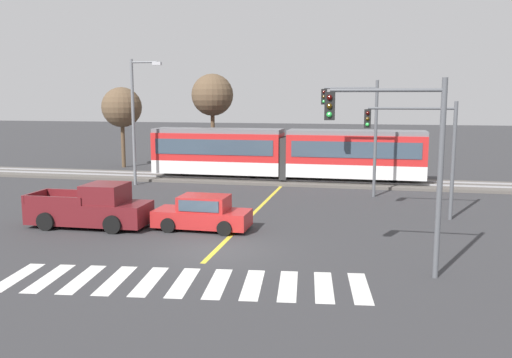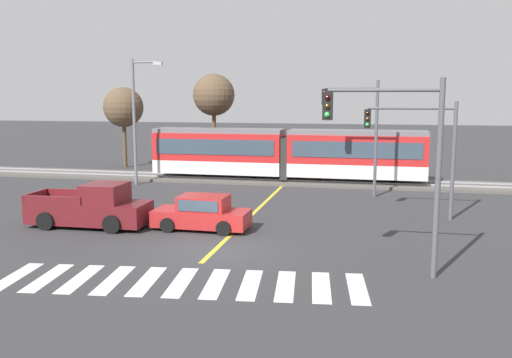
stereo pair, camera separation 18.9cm
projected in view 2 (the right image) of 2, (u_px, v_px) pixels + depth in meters
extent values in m
plane|color=#333335|center=(215.00, 250.00, 20.66)|extent=(200.00, 200.00, 0.00)
cube|color=#56514C|center=(286.00, 181.00, 37.25)|extent=(120.00, 4.00, 0.18)
cube|color=#939399|center=(285.00, 180.00, 36.54)|extent=(120.00, 0.08, 0.10)
cube|color=#939399|center=(288.00, 177.00, 37.93)|extent=(120.00, 0.08, 0.10)
cube|color=silver|center=(219.00, 166.00, 38.13)|extent=(9.00, 2.60, 0.90)
cube|color=red|center=(219.00, 146.00, 37.92)|extent=(9.00, 2.60, 1.90)
cube|color=#384756|center=(214.00, 147.00, 36.64)|extent=(8.28, 0.04, 1.04)
cube|color=slate|center=(219.00, 131.00, 37.76)|extent=(9.00, 2.39, 0.28)
cylinder|color=black|center=(254.00, 173.00, 37.67)|extent=(0.70, 0.20, 0.70)
cylinder|color=black|center=(186.00, 171.00, 38.72)|extent=(0.70, 0.20, 0.70)
cube|color=silver|center=(356.00, 170.00, 36.12)|extent=(9.00, 2.60, 0.90)
cube|color=red|center=(357.00, 149.00, 35.91)|extent=(9.00, 2.60, 1.90)
cube|color=#384756|center=(356.00, 150.00, 34.63)|extent=(8.28, 0.04, 1.04)
cube|color=slate|center=(357.00, 132.00, 35.75)|extent=(9.00, 2.39, 0.28)
cylinder|color=black|center=(394.00, 178.00, 35.67)|extent=(0.70, 0.20, 0.70)
cylinder|color=black|center=(319.00, 175.00, 36.71)|extent=(0.70, 0.20, 0.70)
cube|color=#2D2D2D|center=(286.00, 158.00, 37.02)|extent=(0.50, 2.34, 2.80)
cube|color=silver|center=(15.00, 276.00, 17.61)|extent=(0.88, 2.85, 0.01)
cube|color=silver|center=(48.00, 278.00, 17.51)|extent=(0.88, 2.85, 0.01)
cube|color=silver|center=(80.00, 279.00, 17.40)|extent=(0.88, 2.85, 0.01)
cube|color=silver|center=(113.00, 280.00, 17.29)|extent=(0.88, 2.85, 0.01)
cube|color=silver|center=(147.00, 281.00, 17.18)|extent=(0.88, 2.85, 0.01)
cube|color=silver|center=(181.00, 282.00, 17.07)|extent=(0.88, 2.85, 0.01)
cube|color=silver|center=(215.00, 283.00, 16.96)|extent=(0.88, 2.85, 0.01)
cube|color=silver|center=(250.00, 284.00, 16.86)|extent=(0.88, 2.85, 0.01)
cube|color=silver|center=(285.00, 286.00, 16.75)|extent=(0.88, 2.85, 0.01)
cube|color=silver|center=(321.00, 287.00, 16.64)|extent=(0.88, 2.85, 0.01)
cube|color=silver|center=(357.00, 288.00, 16.53)|extent=(0.88, 2.85, 0.01)
cube|color=gold|center=(253.00, 213.00, 27.17)|extent=(0.20, 16.91, 0.01)
cube|color=#B22323|center=(202.00, 218.00, 23.84)|extent=(4.22, 1.75, 0.72)
cube|color=#B22323|center=(204.00, 203.00, 23.71)|extent=(2.12, 1.55, 0.64)
cube|color=#384756|center=(182.00, 202.00, 23.93)|extent=(0.12, 1.43, 0.52)
cube|color=#384756|center=(198.00, 206.00, 22.96)|extent=(1.79, 0.06, 0.48)
cylinder|color=black|center=(168.00, 225.00, 23.33)|extent=(0.64, 0.23, 0.64)
cylinder|color=black|center=(182.00, 217.00, 24.97)|extent=(0.64, 0.23, 0.64)
cylinder|color=black|center=(224.00, 228.00, 22.76)|extent=(0.64, 0.23, 0.64)
cylinder|color=black|center=(234.00, 219.00, 24.40)|extent=(0.64, 0.23, 0.64)
cube|color=maroon|center=(89.00, 212.00, 24.35)|extent=(5.43, 2.06, 0.96)
cube|color=maroon|center=(105.00, 193.00, 24.06)|extent=(1.73, 1.87, 0.84)
cube|color=#384756|center=(121.00, 193.00, 23.91)|extent=(0.13, 1.69, 0.66)
cube|color=maroon|center=(75.00, 193.00, 25.38)|extent=(2.70, 0.17, 0.36)
cube|color=maroon|center=(53.00, 200.00, 23.60)|extent=(2.70, 0.17, 0.36)
cube|color=maroon|center=(36.00, 195.00, 24.77)|extent=(0.16, 1.96, 0.36)
cylinder|color=black|center=(131.00, 215.00, 25.04)|extent=(0.80, 0.29, 0.80)
cylinder|color=black|center=(112.00, 224.00, 23.14)|extent=(0.80, 0.29, 0.80)
cylinder|color=black|center=(69.00, 212.00, 25.65)|extent=(0.80, 0.29, 0.80)
cylinder|color=black|center=(46.00, 221.00, 23.75)|extent=(0.80, 0.29, 0.80)
cylinder|color=#515459|center=(453.00, 161.00, 25.33)|extent=(0.18, 0.18, 5.60)
cylinder|color=#515459|center=(411.00, 108.00, 25.39)|extent=(4.00, 0.12, 0.12)
cube|color=black|center=(367.00, 119.00, 25.88)|extent=(0.32, 0.28, 0.90)
sphere|color=#360605|center=(368.00, 113.00, 25.70)|extent=(0.18, 0.18, 0.18)
sphere|color=#3A2706|center=(367.00, 119.00, 25.74)|extent=(0.18, 0.18, 0.18)
sphere|color=green|center=(367.00, 125.00, 25.78)|extent=(0.18, 0.18, 0.18)
cylinder|color=#515459|center=(376.00, 139.00, 31.18)|extent=(0.18, 0.18, 6.74)
cylinder|color=#515459|center=(351.00, 88.00, 31.06)|extent=(3.00, 0.12, 0.12)
cube|color=black|center=(325.00, 97.00, 31.45)|extent=(0.32, 0.28, 0.90)
sphere|color=#360605|center=(324.00, 92.00, 31.26)|extent=(0.18, 0.18, 0.18)
sphere|color=#3A2706|center=(324.00, 97.00, 31.30)|extent=(0.18, 0.18, 0.18)
sphere|color=green|center=(324.00, 101.00, 31.34)|extent=(0.18, 0.18, 0.18)
cylinder|color=#515459|center=(438.00, 180.00, 17.00)|extent=(0.18, 0.18, 6.38)
cylinder|color=#515459|center=(384.00, 90.00, 16.95)|extent=(3.50, 0.12, 0.12)
cube|color=black|center=(328.00, 106.00, 17.40)|extent=(0.32, 0.28, 0.90)
sphere|color=#360605|center=(327.00, 98.00, 17.21)|extent=(0.18, 0.18, 0.18)
sphere|color=#3A2706|center=(327.00, 106.00, 17.25)|extent=(0.18, 0.18, 0.18)
sphere|color=green|center=(327.00, 115.00, 17.29)|extent=(0.18, 0.18, 0.18)
cylinder|color=slate|center=(134.00, 123.00, 35.53)|extent=(0.20, 0.20, 8.20)
cylinder|color=slate|center=(145.00, 62.00, 34.76)|extent=(1.76, 0.12, 0.12)
cube|color=#B2B2B7|center=(158.00, 64.00, 34.58)|extent=(0.56, 0.28, 0.20)
cylinder|color=brown|center=(125.00, 141.00, 44.85)|extent=(0.32, 0.32, 4.31)
sphere|color=brown|center=(123.00, 107.00, 44.43)|extent=(3.27, 3.27, 3.27)
cylinder|color=brown|center=(214.00, 136.00, 43.56)|extent=(0.32, 0.32, 5.30)
sphere|color=brown|center=(214.00, 95.00, 43.06)|extent=(3.33, 3.33, 3.33)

